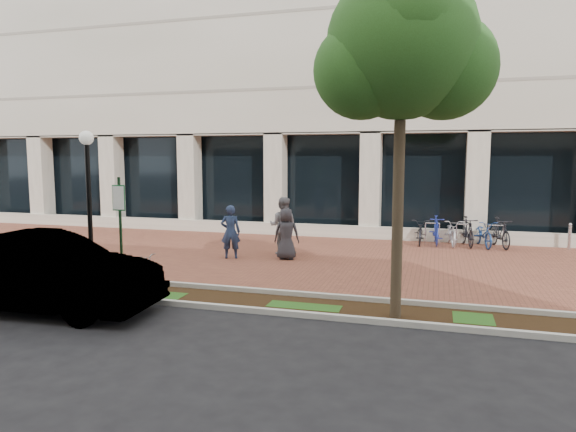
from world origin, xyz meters
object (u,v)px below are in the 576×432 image
(pedestrian_left, at_px, (231,232))
(parking_sign, at_px, (120,220))
(street_tree, at_px, (404,54))
(sedan_near_curb, at_px, (42,273))
(locked_bicycle, at_px, (133,272))
(bollard, at_px, (570,236))
(pedestrian_right, at_px, (286,234))
(pedestrian_mid, at_px, (283,226))
(bike_rack_cluster, at_px, (459,232))
(lamppost, at_px, (89,197))

(pedestrian_left, bearing_deg, parking_sign, 58.95)
(street_tree, bearing_deg, parking_sign, 177.33)
(pedestrian_left, bearing_deg, sedan_near_curb, 58.05)
(locked_bicycle, distance_m, pedestrian_left, 4.41)
(bollard, bearing_deg, pedestrian_right, -153.98)
(pedestrian_left, distance_m, pedestrian_mid, 1.82)
(locked_bicycle, xyz_separation_m, bollard, (11.55, 9.08, 0.03))
(street_tree, relative_size, pedestrian_mid, 3.56)
(pedestrian_right, bearing_deg, pedestrian_left, 0.22)
(street_tree, relative_size, pedestrian_left, 3.97)
(street_tree, height_order, sedan_near_curb, street_tree)
(parking_sign, height_order, bike_rack_cluster, parking_sign)
(locked_bicycle, relative_size, bollard, 1.81)
(lamppost, height_order, pedestrian_right, lamppost)
(pedestrian_left, bearing_deg, pedestrian_mid, -157.73)
(lamppost, relative_size, pedestrian_right, 2.38)
(lamppost, bearing_deg, street_tree, -5.84)
(street_tree, xyz_separation_m, pedestrian_right, (-3.84, 5.03, -4.38))
(parking_sign, height_order, pedestrian_right, parking_sign)
(street_tree, bearing_deg, lamppost, 174.16)
(pedestrian_left, xyz_separation_m, pedestrian_right, (1.76, 0.35, -0.04))
(pedestrian_left, relative_size, pedestrian_right, 1.05)
(locked_bicycle, bearing_deg, bollard, -42.93)
(locked_bicycle, height_order, pedestrian_left, pedestrian_left)
(pedestrian_left, bearing_deg, lamppost, 41.96)
(lamppost, xyz_separation_m, street_tree, (7.87, -0.80, 2.98))
(parking_sign, height_order, sedan_near_curb, parking_sign)
(pedestrian_left, relative_size, sedan_near_curb, 0.35)
(parking_sign, height_order, pedestrian_mid, parking_sign)
(locked_bicycle, distance_m, pedestrian_mid, 5.92)
(lamppost, bearing_deg, locked_bicycle, -16.65)
(parking_sign, distance_m, street_tree, 7.50)
(pedestrian_mid, height_order, sedan_near_curb, pedestrian_mid)
(street_tree, distance_m, bollard, 11.75)
(locked_bicycle, distance_m, pedestrian_right, 5.33)
(parking_sign, bearing_deg, locked_bicycle, 8.28)
(locked_bicycle, relative_size, pedestrian_right, 1.05)
(bike_rack_cluster, bearing_deg, lamppost, -144.75)
(pedestrian_mid, height_order, pedestrian_right, pedestrian_mid)
(sedan_near_curb, bearing_deg, pedestrian_left, -17.66)
(sedan_near_curb, bearing_deg, lamppost, 11.48)
(lamppost, height_order, bike_rack_cluster, lamppost)
(locked_bicycle, bearing_deg, street_tree, -84.29)
(parking_sign, bearing_deg, pedestrian_right, 57.71)
(pedestrian_mid, xyz_separation_m, bike_rack_cluster, (5.70, 3.38, -0.45))
(lamppost, height_order, bollard, lamppost)
(lamppost, height_order, locked_bicycle, lamppost)
(lamppost, bearing_deg, pedestrian_left, 59.61)
(bike_rack_cluster, bearing_deg, parking_sign, -139.09)
(pedestrian_left, distance_m, sedan_near_curb, 6.55)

